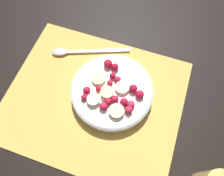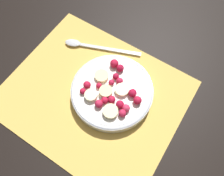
# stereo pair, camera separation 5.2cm
# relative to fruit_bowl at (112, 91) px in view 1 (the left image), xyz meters

# --- Properties ---
(ground_plane) EXTENTS (3.00, 3.00, 0.00)m
(ground_plane) POSITION_rel_fruit_bowl_xyz_m (0.04, 0.03, -0.02)
(ground_plane) COLOR black
(placemat) EXTENTS (0.44, 0.37, 0.01)m
(placemat) POSITION_rel_fruit_bowl_xyz_m (0.04, 0.03, -0.02)
(placemat) COLOR #E0B251
(placemat) RESTS_ON ground_plane
(fruit_bowl) EXTENTS (0.20, 0.20, 0.05)m
(fruit_bowl) POSITION_rel_fruit_bowl_xyz_m (0.00, 0.00, 0.00)
(fruit_bowl) COLOR silver
(fruit_bowl) RESTS_ON placemat
(spoon) EXTENTS (0.21, 0.09, 0.01)m
(spoon) POSITION_rel_fruit_bowl_xyz_m (0.14, -0.09, -0.02)
(spoon) COLOR silver
(spoon) RESTS_ON placemat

